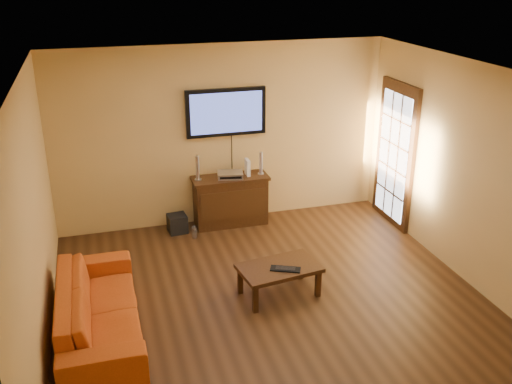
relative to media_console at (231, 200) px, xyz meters
name	(u,v)px	position (x,y,z in m)	size (l,w,h in m)	color
ground_plane	(273,302)	(-0.05, -2.27, -0.38)	(5.00, 5.00, 0.00)	#341F0E
room_walls	(258,151)	(-0.05, -1.65, 1.30)	(5.00, 5.00, 5.00)	tan
french_door	(395,156)	(2.40, -0.57, 0.67)	(0.07, 1.02, 2.22)	black
media_console	(231,200)	(0.00, 0.00, 0.00)	(1.15, 0.44, 0.76)	black
television	(226,112)	(0.00, 0.18, 1.33)	(1.19, 0.08, 0.70)	black
coffee_table	(279,270)	(0.07, -2.13, -0.05)	(1.02, 0.69, 0.39)	black
sofa	(98,301)	(-2.03, -2.33, 0.03)	(2.11, 0.62, 0.83)	#BE4C15
speaker_left	(198,169)	(-0.48, 0.02, 0.55)	(0.10, 0.10, 0.37)	silver
speaker_right	(261,164)	(0.48, 0.00, 0.54)	(0.10, 0.10, 0.35)	silver
av_receiver	(230,175)	(0.00, -0.01, 0.42)	(0.37, 0.27, 0.09)	silver
game_console	(247,167)	(0.27, 0.02, 0.50)	(0.05, 0.18, 0.25)	white
subwoofer	(177,223)	(-0.84, -0.06, -0.25)	(0.27, 0.27, 0.27)	black
bottle	(194,232)	(-0.64, -0.35, -0.29)	(0.07, 0.07, 0.21)	white
keyboard	(285,269)	(0.12, -2.22, 0.01)	(0.38, 0.27, 0.02)	black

